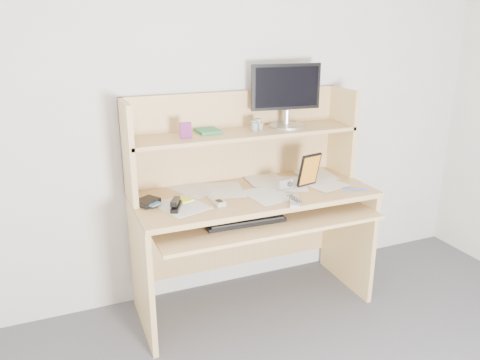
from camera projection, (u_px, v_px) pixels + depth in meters
name	position (u px, v px, depth m)	size (l,w,h in m)	color
back_wall	(234.00, 99.00, 2.86)	(3.60, 0.04, 2.50)	silver
desk	(248.00, 196.00, 2.83)	(1.40, 0.70, 1.30)	tan
paper_clutter	(254.00, 192.00, 2.74)	(1.32, 0.54, 0.01)	silver
keyboard	(244.00, 219.00, 2.57)	(0.45, 0.17, 0.03)	black
tv_remote	(294.00, 201.00, 2.56)	(0.05, 0.18, 0.02)	#A2A39D
flip_phone	(218.00, 202.00, 2.54)	(0.05, 0.10, 0.02)	silver
stapler	(176.00, 204.00, 2.48)	(0.04, 0.15, 0.05)	black
wallet	(147.00, 202.00, 2.53)	(0.12, 0.09, 0.03)	black
sticky_note_pad	(185.00, 200.00, 2.60)	(0.07, 0.07, 0.01)	#F3F841
digital_camera	(285.00, 184.00, 2.77)	(0.10, 0.04, 0.06)	#B9B9BB
game_case	(309.00, 170.00, 2.79)	(0.14, 0.02, 0.20)	black
blue_pen	(355.00, 189.00, 2.76)	(0.01, 0.01, 0.14)	blue
card_box	(186.00, 130.00, 2.59)	(0.06, 0.02, 0.09)	maroon
shelf_book	(207.00, 131.00, 2.75)	(0.13, 0.18, 0.02)	#2D714D
chip_stack_a	(255.00, 127.00, 2.76)	(0.04, 0.04, 0.05)	black
chip_stack_b	(258.00, 124.00, 2.80)	(0.04, 0.04, 0.07)	silver
chip_stack_c	(260.00, 126.00, 2.79)	(0.04, 0.04, 0.05)	black
chip_stack_d	(253.00, 125.00, 2.78)	(0.04, 0.04, 0.06)	white
monitor	(286.00, 94.00, 2.84)	(0.44, 0.22, 0.38)	#ADADB2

